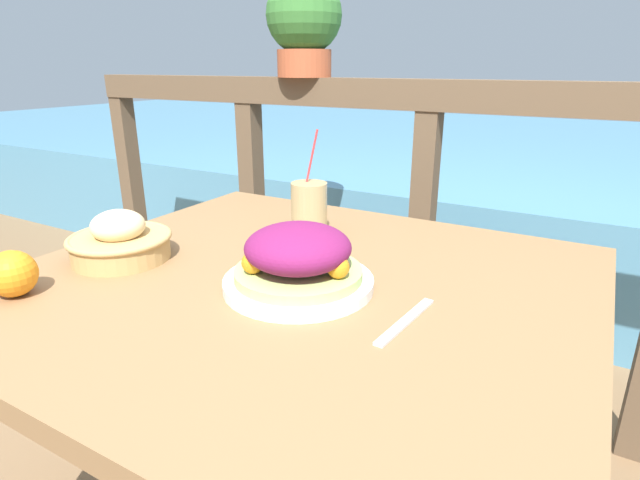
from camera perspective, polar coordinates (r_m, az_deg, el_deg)
The scene contains 9 objects.
patio_table at distance 1.00m, azimuth -2.78°, elevation -8.91°, with size 1.07×0.98×0.71m.
railing_fence at distance 1.62m, azimuth 11.84°, elevation 5.75°, with size 2.80×0.08×1.06m.
sea_backdrop at distance 4.11m, azimuth 22.57°, elevation 6.44°, with size 12.00×4.00×0.55m.
salad_plate at distance 0.90m, azimuth -2.52°, elevation -2.50°, with size 0.27×0.27×0.12m.
drink_glass at distance 1.18m, azimuth -1.25°, elevation 3.57°, with size 0.09×0.09×0.25m.
bread_basket at distance 1.12m, azimuth -21.88°, elevation -0.09°, with size 0.21×0.21×0.11m.
potted_plant at distance 1.76m, azimuth -1.84°, elevation 23.59°, with size 0.25×0.25×0.32m.
knife at distance 0.81m, azimuth 9.75°, elevation -9.11°, with size 0.03×0.18×0.00m.
orange_near_basket at distance 1.02m, azimuth -31.74°, elevation -3.29°, with size 0.08×0.08×0.08m.
Camera 1 is at (0.48, -0.74, 1.10)m, focal length 28.00 mm.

